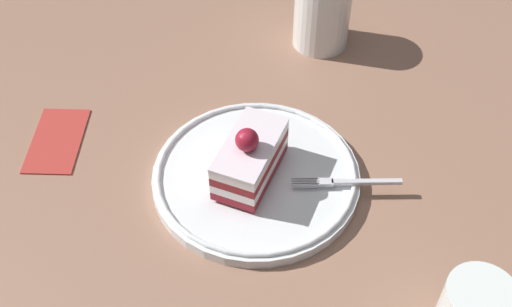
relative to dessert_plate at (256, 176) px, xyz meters
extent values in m
plane|color=#916852|center=(0.03, -0.03, -0.01)|extent=(2.40, 2.40, 0.00)
cylinder|color=white|center=(0.00, 0.00, 0.00)|extent=(0.25, 0.25, 0.01)
torus|color=white|center=(0.00, 0.00, 0.01)|extent=(0.24, 0.24, 0.01)
cube|color=maroon|center=(0.00, -0.01, 0.02)|extent=(0.11, 0.12, 0.01)
cube|color=white|center=(0.00, -0.01, 0.03)|extent=(0.11, 0.12, 0.01)
cube|color=maroon|center=(0.00, -0.01, 0.04)|extent=(0.11, 0.12, 0.01)
cube|color=white|center=(0.00, -0.01, 0.05)|extent=(0.11, 0.12, 0.01)
cube|color=white|center=(0.00, -0.01, 0.06)|extent=(0.11, 0.12, 0.00)
sphere|color=maroon|center=(0.01, -0.01, 0.07)|extent=(0.03, 0.03, 0.03)
cube|color=silver|center=(0.08, 0.10, 0.01)|extent=(0.04, 0.07, 0.00)
cube|color=silver|center=(0.06, 0.06, 0.01)|extent=(0.02, 0.02, 0.00)
cube|color=silver|center=(0.04, 0.04, 0.01)|extent=(0.02, 0.03, 0.00)
cube|color=silver|center=(0.04, 0.04, 0.01)|extent=(0.02, 0.03, 0.00)
cube|color=silver|center=(0.05, 0.04, 0.01)|extent=(0.02, 0.03, 0.00)
cube|color=silver|center=(0.05, 0.04, 0.01)|extent=(0.02, 0.03, 0.00)
cylinder|color=white|center=(-0.19, 0.22, 0.04)|extent=(0.08, 0.08, 0.10)
cylinder|color=black|center=(-0.19, 0.22, 0.03)|extent=(0.07, 0.07, 0.07)
cube|color=#AE322B|center=(-0.18, -0.19, -0.01)|extent=(0.13, 0.11, 0.00)
camera|label=1|loc=(0.43, -0.24, 0.57)|focal=44.45mm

